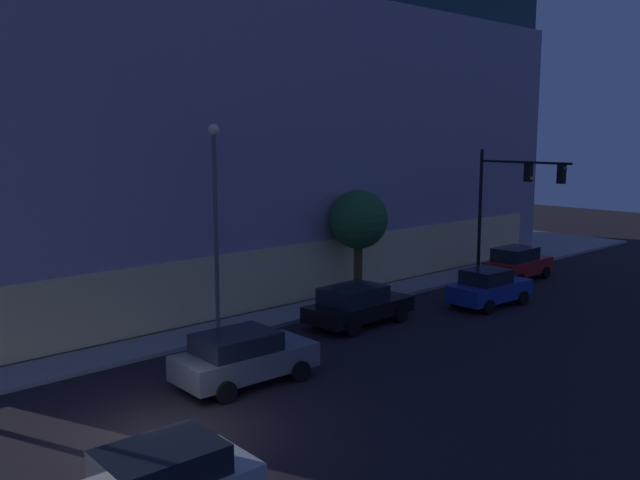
{
  "coord_description": "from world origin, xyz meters",
  "views": [
    {
      "loc": [
        -8.3,
        -14.8,
        7.52
      ],
      "look_at": [
        7.84,
        2.68,
        3.88
      ],
      "focal_mm": 38.5,
      "sensor_mm": 36.0,
      "label": 1
    }
  ],
  "objects_px": {
    "modern_building": "(187,118)",
    "traffic_light_far_corner": "(512,190)",
    "street_lamp_sidewalk": "(215,203)",
    "sidewalk_tree": "(358,220)",
    "car_grey": "(243,357)",
    "car_black": "(357,305)",
    "car_red": "(517,263)",
    "car_blue": "(489,288)"
  },
  "relations": [
    {
      "from": "modern_building",
      "to": "traffic_light_far_corner",
      "type": "relative_size",
      "value": 5.3
    },
    {
      "from": "street_lamp_sidewalk",
      "to": "sidewalk_tree",
      "type": "xyz_separation_m",
      "value": [
        7.94,
        0.3,
        -1.36
      ]
    },
    {
      "from": "modern_building",
      "to": "sidewalk_tree",
      "type": "xyz_separation_m",
      "value": [
        0.17,
        -14.02,
        -4.85
      ]
    },
    {
      "from": "modern_building",
      "to": "car_grey",
      "type": "relative_size",
      "value": 7.97
    },
    {
      "from": "traffic_light_far_corner",
      "to": "car_black",
      "type": "xyz_separation_m",
      "value": [
        -11.45,
        -0.31,
        -3.95
      ]
    },
    {
      "from": "traffic_light_far_corner",
      "to": "street_lamp_sidewalk",
      "type": "relative_size",
      "value": 0.85
    },
    {
      "from": "modern_building",
      "to": "street_lamp_sidewalk",
      "type": "xyz_separation_m",
      "value": [
        -7.77,
        -14.33,
        -3.48
      ]
    },
    {
      "from": "traffic_light_far_corner",
      "to": "car_red",
      "type": "bearing_deg",
      "value": 5.64
    },
    {
      "from": "traffic_light_far_corner",
      "to": "car_red",
      "type": "relative_size",
      "value": 1.57
    },
    {
      "from": "traffic_light_far_corner",
      "to": "car_grey",
      "type": "relative_size",
      "value": 1.5
    },
    {
      "from": "street_lamp_sidewalk",
      "to": "car_black",
      "type": "xyz_separation_m",
      "value": [
        4.85,
        -2.66,
        -4.22
      ]
    },
    {
      "from": "sidewalk_tree",
      "to": "car_blue",
      "type": "height_order",
      "value": "sidewalk_tree"
    },
    {
      "from": "car_red",
      "to": "traffic_light_far_corner",
      "type": "bearing_deg",
      "value": -174.36
    },
    {
      "from": "car_blue",
      "to": "car_red",
      "type": "relative_size",
      "value": 0.98
    },
    {
      "from": "traffic_light_far_corner",
      "to": "street_lamp_sidewalk",
      "type": "xyz_separation_m",
      "value": [
        -16.3,
        2.36,
        0.26
      ]
    },
    {
      "from": "sidewalk_tree",
      "to": "car_red",
      "type": "relative_size",
      "value": 1.17
    },
    {
      "from": "car_blue",
      "to": "car_red",
      "type": "height_order",
      "value": "car_red"
    },
    {
      "from": "street_lamp_sidewalk",
      "to": "car_red",
      "type": "xyz_separation_m",
      "value": [
        17.29,
        -2.26,
        -4.17
      ]
    },
    {
      "from": "modern_building",
      "to": "car_blue",
      "type": "xyz_separation_m",
      "value": [
        3.58,
        -18.8,
        -7.7
      ]
    },
    {
      "from": "modern_building",
      "to": "car_blue",
      "type": "relative_size",
      "value": 8.53
    },
    {
      "from": "modern_building",
      "to": "car_blue",
      "type": "height_order",
      "value": "modern_building"
    },
    {
      "from": "modern_building",
      "to": "car_red",
      "type": "distance_m",
      "value": 20.6
    },
    {
      "from": "modern_building",
      "to": "car_black",
      "type": "distance_m",
      "value": 18.88
    },
    {
      "from": "sidewalk_tree",
      "to": "car_grey",
      "type": "xyz_separation_m",
      "value": [
        -10.34,
        -5.19,
        -2.84
      ]
    },
    {
      "from": "modern_building",
      "to": "street_lamp_sidewalk",
      "type": "bearing_deg",
      "value": -118.46
    },
    {
      "from": "modern_building",
      "to": "car_grey",
      "type": "height_order",
      "value": "modern_building"
    },
    {
      "from": "sidewalk_tree",
      "to": "modern_building",
      "type": "bearing_deg",
      "value": 90.71
    },
    {
      "from": "car_grey",
      "to": "car_black",
      "type": "distance_m",
      "value": 7.59
    },
    {
      "from": "car_black",
      "to": "car_blue",
      "type": "xyz_separation_m",
      "value": [
        6.49,
        -1.81,
        0.01
      ]
    },
    {
      "from": "street_lamp_sidewalk",
      "to": "sidewalk_tree",
      "type": "bearing_deg",
      "value": 2.19
    },
    {
      "from": "modern_building",
      "to": "car_black",
      "type": "xyz_separation_m",
      "value": [
        -2.92,
        -16.99,
        -7.7
      ]
    },
    {
      "from": "car_blue",
      "to": "car_red",
      "type": "xyz_separation_m",
      "value": [
        5.94,
        2.21,
        0.04
      ]
    },
    {
      "from": "car_grey",
      "to": "car_black",
      "type": "xyz_separation_m",
      "value": [
        7.25,
        2.22,
        -0.02
      ]
    },
    {
      "from": "car_grey",
      "to": "street_lamp_sidewalk",
      "type": "bearing_deg",
      "value": 63.8
    },
    {
      "from": "traffic_light_far_corner",
      "to": "car_blue",
      "type": "relative_size",
      "value": 1.61
    },
    {
      "from": "modern_building",
      "to": "sidewalk_tree",
      "type": "relative_size",
      "value": 7.16
    },
    {
      "from": "street_lamp_sidewalk",
      "to": "car_grey",
      "type": "distance_m",
      "value": 6.87
    },
    {
      "from": "car_red",
      "to": "car_blue",
      "type": "bearing_deg",
      "value": -159.57
    },
    {
      "from": "car_grey",
      "to": "car_blue",
      "type": "xyz_separation_m",
      "value": [
        13.75,
        0.41,
        -0.01
      ]
    },
    {
      "from": "car_black",
      "to": "car_red",
      "type": "relative_size",
      "value": 1.12
    },
    {
      "from": "sidewalk_tree",
      "to": "car_black",
      "type": "bearing_deg",
      "value": -136.17
    },
    {
      "from": "car_black",
      "to": "car_red",
      "type": "xyz_separation_m",
      "value": [
        12.44,
        0.4,
        0.05
      ]
    }
  ]
}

